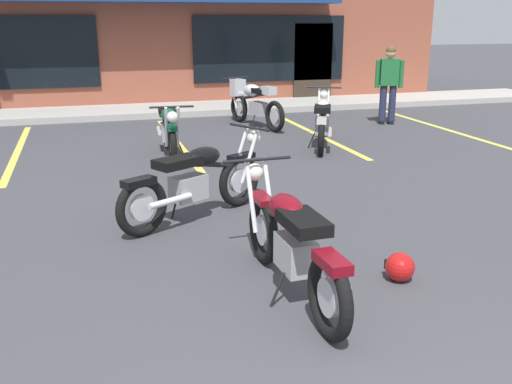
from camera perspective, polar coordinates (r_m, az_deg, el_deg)
name	(u,v)px	position (r m, az deg, el deg)	size (l,w,h in m)	color
ground_plane	(252,233)	(6.27, -0.44, -4.09)	(80.00, 80.00, 0.00)	#3D3D42
sidewalk_kerb	(153,110)	(14.53, -10.08, 7.93)	(22.00, 1.80, 0.14)	#A8A59E
brick_storefront_building	(135,36)	(18.05, -11.81, 14.80)	(16.30, 6.70, 3.45)	brown
painted_stall_lines	(177,142)	(11.03, -7.79, 4.93)	(11.31, 4.80, 0.01)	#DBCC4C
motorcycle_foreground_classic	(291,242)	(4.79, 3.49, -4.93)	(0.66, 2.11, 0.98)	black
motorcycle_red_sportbike	(195,181)	(6.60, -5.97, 1.12)	(1.90, 1.30, 0.98)	black
motorcycle_silver_naked	(322,121)	(10.52, 6.56, 6.95)	(1.14, 1.98, 0.98)	black
motorcycle_green_cafe_racer	(253,101)	(12.49, -0.26, 8.90)	(0.92, 2.07, 0.98)	black
motorcycle_orange_scrambler	(169,129)	(9.77, -8.57, 6.12)	(0.66, 2.11, 0.98)	black
person_in_shorts_foreground	(389,80)	(13.00, 12.94, 10.67)	(0.60, 0.37, 1.68)	black
helmet_on_pavement	(400,267)	(5.29, 13.96, -7.17)	(0.26, 0.26, 0.26)	#B71414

